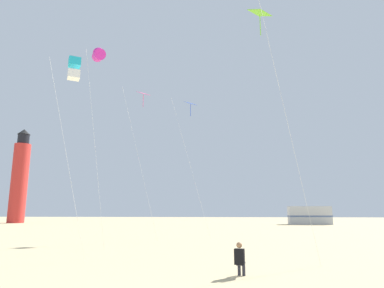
# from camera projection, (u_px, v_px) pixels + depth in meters

# --- Properties ---
(kite_flyer_standing) EXTENTS (0.41, 0.55, 1.16)m
(kite_flyer_standing) POSITION_uv_depth(u_px,v_px,m) (240.00, 258.00, 11.59)
(kite_flyer_standing) COLOR black
(kite_flyer_standing) RESTS_ON ground
(kite_diamond_lime) EXTENTS (2.60, 2.60, 11.93)m
(kite_diamond_lime) POSITION_uv_depth(u_px,v_px,m) (262.00, 22.00, 16.26)
(kite_diamond_lime) COLOR silver
(kite_diamond_lime) RESTS_ON ground
(kite_diamond_rainbow) EXTENTS (3.02, 2.31, 12.10)m
(kite_diamond_rainbow) POSITION_uv_depth(u_px,v_px,m) (143.00, 100.00, 28.14)
(kite_diamond_rainbow) COLOR silver
(kite_diamond_rainbow) RESTS_ON ground
(kite_tube_magenta) EXTENTS (2.02, 2.54, 12.98)m
(kite_tube_magenta) POSITION_uv_depth(u_px,v_px,m) (99.00, 55.00, 22.17)
(kite_tube_magenta) COLOR silver
(kite_tube_magenta) RESTS_ON ground
(kite_diamond_blue) EXTENTS (3.26, 2.36, 11.87)m
(kite_diamond_blue) POSITION_uv_depth(u_px,v_px,m) (191.00, 109.00, 30.06)
(kite_diamond_blue) COLOR silver
(kite_diamond_blue) RESTS_ON ground
(kite_box_cyan) EXTENTS (2.05, 1.84, 10.12)m
(kite_box_cyan) POSITION_uv_depth(u_px,v_px,m) (74.00, 69.00, 17.69)
(kite_box_cyan) COLOR silver
(kite_box_cyan) RESTS_ON ground
(lighthouse_distant) EXTENTS (2.80, 2.80, 16.80)m
(lighthouse_distant) POSITION_uv_depth(u_px,v_px,m) (20.00, 178.00, 60.15)
(lighthouse_distant) COLOR red
(lighthouse_distant) RESTS_ON ground
(rv_van_silver) EXTENTS (6.48, 2.46, 2.80)m
(rv_van_silver) POSITION_uv_depth(u_px,v_px,m) (309.00, 215.00, 53.03)
(rv_van_silver) COLOR #B7BABF
(rv_van_silver) RESTS_ON ground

